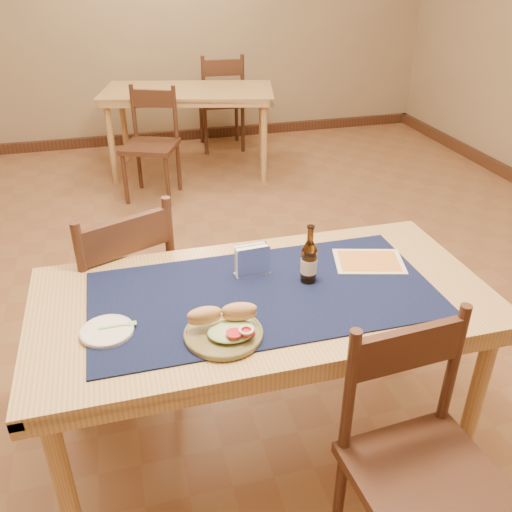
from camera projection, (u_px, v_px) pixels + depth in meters
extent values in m
cube|color=brown|center=(223.00, 332.00, 2.95)|extent=(6.00, 7.00, 0.02)
cylinder|color=tan|center=(66.00, 491.00, 1.66)|extent=(0.06, 0.06, 0.71)
cylinder|color=tan|center=(474.00, 402.00, 1.99)|extent=(0.06, 0.06, 0.71)
cylinder|color=tan|center=(71.00, 359.00, 2.20)|extent=(0.06, 0.06, 0.71)
cylinder|color=tan|center=(392.00, 306.00, 2.53)|extent=(0.06, 0.06, 0.71)
cube|color=tan|center=(263.00, 299.00, 1.91)|extent=(1.60, 0.80, 0.04)
cube|color=#0F173A|center=(263.00, 294.00, 1.90)|extent=(1.20, 0.60, 0.01)
cube|color=#412517|center=(155.00, 137.00, 5.84)|extent=(6.00, 0.06, 0.10)
cylinder|color=tan|center=(111.00, 144.00, 4.65)|extent=(0.06, 0.06, 0.71)
cylinder|color=tan|center=(264.00, 143.00, 4.68)|extent=(0.06, 0.06, 0.71)
cylinder|color=tan|center=(124.00, 125.00, 5.15)|extent=(0.06, 0.06, 0.71)
cylinder|color=tan|center=(262.00, 124.00, 5.18)|extent=(0.06, 0.06, 0.71)
cube|color=tan|center=(188.00, 91.00, 4.73)|extent=(1.61, 1.07, 0.04)
cylinder|color=#412517|center=(139.00, 303.00, 2.76)|extent=(0.04, 0.04, 0.47)
cylinder|color=#412517|center=(68.00, 331.00, 2.56)|extent=(0.04, 0.04, 0.47)
cylinder|color=#412517|center=(177.00, 339.00, 2.51)|extent=(0.04, 0.04, 0.47)
cylinder|color=#412517|center=(101.00, 373.00, 2.31)|extent=(0.04, 0.04, 0.47)
cube|color=#412517|center=(115.00, 293.00, 2.42)|extent=(0.57, 0.57, 0.04)
cube|color=#412517|center=(126.00, 236.00, 2.10)|extent=(0.36, 0.18, 0.15)
cylinder|color=#412517|center=(170.00, 250.00, 2.27)|extent=(0.04, 0.04, 0.48)
cylinder|color=#412517|center=(85.00, 279.00, 2.07)|extent=(0.04, 0.04, 0.48)
cylinder|color=#412517|center=(339.00, 498.00, 1.79)|extent=(0.04, 0.04, 0.45)
cylinder|color=#412517|center=(431.00, 468.00, 1.89)|extent=(0.04, 0.04, 0.45)
cube|color=#412517|center=(428.00, 481.00, 1.58)|extent=(0.45, 0.45, 0.04)
cube|color=#412517|center=(408.00, 349.00, 1.57)|extent=(0.36, 0.06, 0.14)
cylinder|color=#412517|center=(349.00, 394.00, 1.57)|extent=(0.04, 0.04, 0.46)
cylinder|color=#412517|center=(453.00, 367.00, 1.68)|extent=(0.04, 0.04, 0.46)
cylinder|color=#412517|center=(125.00, 179.00, 4.32)|extent=(0.03, 0.03, 0.43)
cylinder|color=#412517|center=(167.00, 181.00, 4.28)|extent=(0.03, 0.03, 0.43)
cylinder|color=#412517|center=(139.00, 164.00, 4.62)|extent=(0.03, 0.03, 0.43)
cylinder|color=#412517|center=(179.00, 166.00, 4.58)|extent=(0.03, 0.03, 0.43)
cube|color=#412517|center=(150.00, 146.00, 4.34)|extent=(0.53, 0.53, 0.04)
cube|color=#412517|center=(153.00, 98.00, 4.33)|extent=(0.33, 0.16, 0.13)
cylinder|color=#412517|center=(134.00, 112.00, 4.41)|extent=(0.03, 0.03, 0.44)
cylinder|color=#412517|center=(175.00, 114.00, 4.37)|extent=(0.03, 0.03, 0.44)
cylinder|color=#412517|center=(236.00, 119.00, 5.78)|extent=(0.04, 0.04, 0.47)
cylinder|color=#412517|center=(201.00, 121.00, 5.72)|extent=(0.04, 0.04, 0.47)
cylinder|color=#412517|center=(243.00, 129.00, 5.46)|extent=(0.04, 0.04, 0.47)
cylinder|color=#412517|center=(206.00, 131.00, 5.40)|extent=(0.04, 0.04, 0.47)
cube|color=#412517|center=(221.00, 102.00, 5.47)|extent=(0.47, 0.47, 0.04)
cube|color=#412517|center=(223.00, 68.00, 5.13)|extent=(0.38, 0.05, 0.15)
cylinder|color=#412517|center=(242.00, 81.00, 5.22)|extent=(0.04, 0.04, 0.48)
cylinder|color=#412517|center=(204.00, 82.00, 5.15)|extent=(0.04, 0.04, 0.48)
cylinder|color=brown|center=(224.00, 334.00, 1.68)|extent=(0.25, 0.25, 0.01)
torus|color=brown|center=(223.00, 333.00, 1.68)|extent=(0.25, 0.25, 0.01)
ellipsoid|color=#ACC688|center=(232.00, 331.00, 1.66)|extent=(0.15, 0.12, 0.03)
ellipsoid|color=tan|center=(204.00, 316.00, 1.67)|extent=(0.11, 0.05, 0.06)
ellipsoid|color=tan|center=(239.00, 312.00, 1.69)|extent=(0.11, 0.06, 0.06)
cylinder|color=red|center=(234.00, 334.00, 1.63)|extent=(0.05, 0.05, 0.01)
cylinder|color=red|center=(247.00, 331.00, 1.63)|extent=(0.05, 0.05, 0.01)
torus|color=white|center=(246.00, 330.00, 1.63)|extent=(0.05, 0.05, 0.01)
cylinder|color=silver|center=(107.00, 331.00, 1.70)|extent=(0.17, 0.17, 0.01)
torus|color=silver|center=(107.00, 330.00, 1.70)|extent=(0.17, 0.17, 0.01)
cube|color=#7CC56C|center=(113.00, 326.00, 1.71)|extent=(0.09, 0.01, 0.00)
cube|color=#7CC56C|center=(132.00, 323.00, 1.72)|extent=(0.03, 0.02, 0.00)
cylinder|color=#44270C|center=(309.00, 265.00, 1.94)|extent=(0.06, 0.06, 0.13)
cone|color=#44270C|center=(310.00, 245.00, 1.90)|extent=(0.06, 0.06, 0.03)
cylinder|color=#44270C|center=(310.00, 234.00, 1.88)|extent=(0.02, 0.02, 0.05)
cylinder|color=#44270C|center=(311.00, 227.00, 1.86)|extent=(0.03, 0.03, 0.01)
cylinder|color=beige|center=(309.00, 265.00, 1.94)|extent=(0.06, 0.06, 0.06)
cube|color=white|center=(252.00, 273.00, 2.01)|extent=(0.14, 0.05, 0.00)
cube|color=white|center=(254.00, 262.00, 1.96)|extent=(0.12, 0.01, 0.11)
cube|color=white|center=(250.00, 257.00, 2.00)|extent=(0.12, 0.01, 0.11)
cube|color=white|center=(252.00, 261.00, 1.98)|extent=(0.12, 0.04, 0.10)
cube|color=teal|center=(254.00, 260.00, 1.96)|extent=(0.09, 0.01, 0.04)
cube|color=beige|center=(369.00, 261.00, 2.09)|extent=(0.30, 0.25, 0.00)
cube|color=#CD7835|center=(369.00, 261.00, 2.09)|extent=(0.26, 0.21, 0.00)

